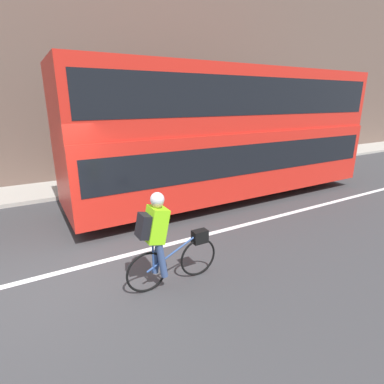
% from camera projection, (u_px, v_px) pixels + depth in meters
% --- Properties ---
extents(ground_plane, '(80.00, 80.00, 0.00)m').
position_uv_depth(ground_plane, '(46.00, 284.00, 4.96)').
color(ground_plane, '#38383A').
extents(road_center_line, '(50.00, 0.14, 0.01)m').
position_uv_depth(road_center_line, '(45.00, 276.00, 5.18)').
color(road_center_line, silver).
rests_on(road_center_line, ground_plane).
extents(sidewalk_curb, '(60.00, 2.09, 0.12)m').
position_uv_depth(sidewalk_curb, '(29.00, 193.00, 9.59)').
color(sidewalk_curb, '#A8A399').
rests_on(sidewalk_curb, ground_plane).
extents(building_facade, '(60.00, 0.30, 9.94)m').
position_uv_depth(building_facade, '(1.00, 30.00, 9.13)').
color(building_facade, brown).
rests_on(building_facade, ground_plane).
extents(bus, '(9.30, 2.48, 3.77)m').
position_uv_depth(bus, '(227.00, 130.00, 8.80)').
color(bus, black).
rests_on(bus, ground_plane).
extents(cyclist_on_bike, '(1.62, 0.32, 1.62)m').
position_uv_depth(cyclist_on_bike, '(163.00, 237.00, 4.67)').
color(cyclist_on_bike, black).
rests_on(cyclist_on_bike, ground_plane).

